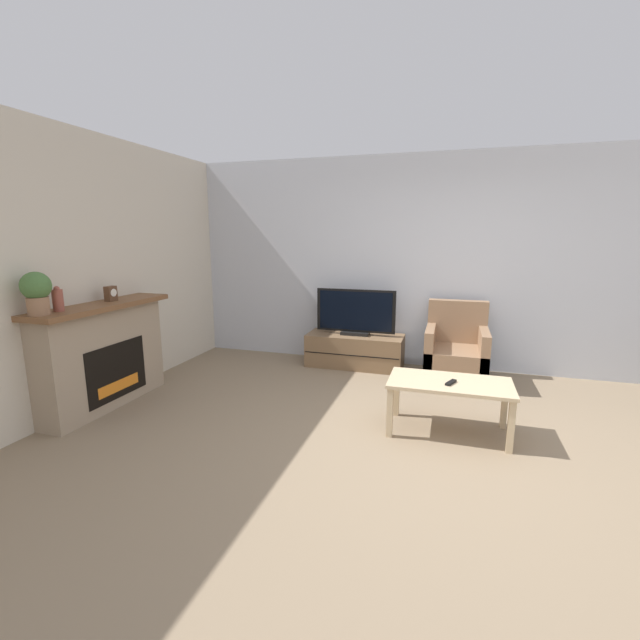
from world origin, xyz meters
The scene contains 12 objects.
ground_plane centered at (0.00, 0.00, 0.00)m, with size 24.00×24.00×0.00m, color #89755B.
wall_back centered at (0.00, 2.39, 1.35)m, with size 12.00×0.06×2.70m.
wall_left centered at (-3.45, 0.00, 1.35)m, with size 0.06×12.00×2.70m.
fireplace centered at (-3.27, 0.03, 0.54)m, with size 0.42×1.51×1.05m.
mantel_vase_left centered at (-3.25, -0.43, 1.16)m, with size 0.09×0.09×0.22m.
mantel_clock centered at (-3.25, 0.18, 1.13)m, with size 0.08×0.11×0.15m.
potted_plant centered at (-3.25, -0.62, 1.25)m, with size 0.23×0.23×0.36m.
tv_stand centered at (-1.16, 2.07, 0.21)m, with size 1.25×0.51×0.42m.
tv centered at (-1.16, 2.07, 0.70)m, with size 1.03×0.18×0.60m.
armchair centered at (0.10, 1.91, 0.30)m, with size 0.70×0.76×0.92m.
coffee_table centered at (0.04, 0.42, 0.41)m, with size 1.03×0.55×0.47m.
remote centered at (0.05, 0.36, 0.48)m, with size 0.10×0.15×0.02m.
Camera 1 is at (-0.00, -3.26, 1.71)m, focal length 24.00 mm.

